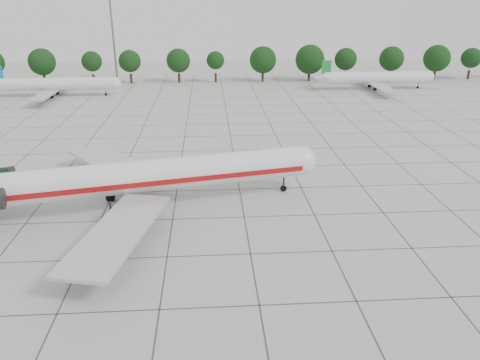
{
  "coord_description": "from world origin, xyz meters",
  "views": [
    {
      "loc": [
        -3.67,
        -47.03,
        23.51
      ],
      "look_at": [
        -0.31,
        2.51,
        3.5
      ],
      "focal_mm": 35.0,
      "sensor_mm": 36.0,
      "label": 1
    }
  ],
  "objects_px": {
    "bg_airliner_d": "(376,78)",
    "floodlight_mast": "(112,28)",
    "bg_airliner_b": "(57,84)",
    "main_airliner": "(114,179)"
  },
  "relations": [
    {
      "from": "main_airliner",
      "to": "floodlight_mast",
      "type": "relative_size",
      "value": 1.85
    },
    {
      "from": "floodlight_mast",
      "to": "main_airliner",
      "type": "bearing_deg",
      "value": -80.16
    },
    {
      "from": "bg_airliner_b",
      "to": "main_airliner",
      "type": "bearing_deg",
      "value": -68.76
    },
    {
      "from": "main_airliner",
      "to": "bg_airliner_b",
      "type": "distance_m",
      "value": 70.33
    },
    {
      "from": "bg_airliner_b",
      "to": "bg_airliner_d",
      "type": "xyz_separation_m",
      "value": [
        79.73,
        3.81,
        0.0
      ]
    },
    {
      "from": "bg_airliner_b",
      "to": "bg_airliner_d",
      "type": "distance_m",
      "value": 79.82
    },
    {
      "from": "bg_airliner_d",
      "to": "floodlight_mast",
      "type": "xyz_separation_m",
      "value": [
        -69.73,
        19.89,
        11.37
      ]
    },
    {
      "from": "bg_airliner_b",
      "to": "floodlight_mast",
      "type": "xyz_separation_m",
      "value": [
        10.0,
        23.7,
        11.37
      ]
    },
    {
      "from": "main_airliner",
      "to": "bg_airliner_b",
      "type": "height_order",
      "value": "main_airliner"
    },
    {
      "from": "bg_airliner_b",
      "to": "bg_airliner_d",
      "type": "relative_size",
      "value": 1.0
    }
  ]
}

